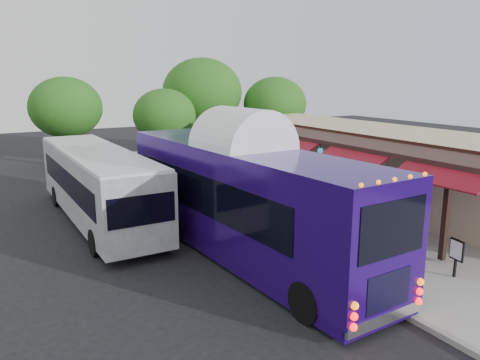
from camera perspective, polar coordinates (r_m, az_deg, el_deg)
ground at (r=17.37m, az=4.77°, el=-8.27°), size 90.00×90.00×0.00m
sidewalk at (r=23.26m, az=9.51°, el=-2.83°), size 10.00×40.00×0.15m
curb at (r=20.62m, az=-1.34°, el=-4.64°), size 0.20×40.00×0.16m
station_shelter at (r=25.10m, az=15.71°, el=2.14°), size 8.15×20.00×3.60m
coach_bus at (r=16.10m, az=0.33°, el=-1.70°), size 3.50×12.91×4.09m
city_bus at (r=20.94m, az=-17.01°, el=-0.26°), size 2.80×11.67×3.12m
ped_a at (r=16.62m, az=17.65°, el=-5.67°), size 0.84×0.71×1.96m
ped_b at (r=22.05m, az=-2.11°, el=-1.05°), size 0.97×0.84×1.69m
ped_c at (r=24.39m, az=-0.52°, el=0.33°), size 1.04×0.49×1.73m
ped_d at (r=29.92m, az=-7.59°, el=2.59°), size 1.38×1.17×1.85m
sign_board at (r=15.73m, az=24.89°, el=-7.94°), size 0.15×0.55×1.20m
tree_left at (r=32.19m, az=-9.19°, el=7.77°), size 4.23×4.23×5.41m
tree_mid at (r=35.44m, az=-4.63°, el=10.62°), size 5.90×5.90×7.55m
tree_right at (r=36.32m, az=4.27°, el=9.21°), size 4.82×4.82×6.17m
tree_far at (r=34.05m, az=-20.48°, el=8.27°), size 4.83×4.83×6.19m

